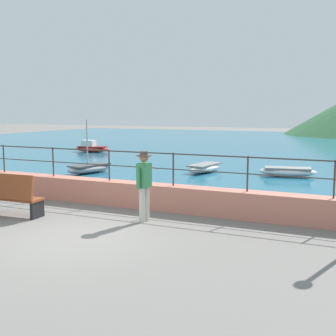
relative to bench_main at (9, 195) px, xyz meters
The scene contains 10 objects.
ground_plane 2.80m from the bench_main, 18.73° to the right, with size 120.00×120.00×0.00m, color slate.
promenade_wall 3.49m from the bench_main, 41.76° to the left, with size 20.00×0.56×0.70m, color tan.
railing 3.57m from the bench_main, 41.76° to the left, with size 18.44×0.04×0.90m.
lake_water 25.10m from the bench_main, 84.06° to the left, with size 64.00×44.32×0.06m, color #236B89.
bench_main is the anchor object (origin of this frame).
person_walking 3.59m from the bench_main, 15.97° to the left, with size 0.38×0.57×1.75m.
boat_0 7.46m from the bench_main, 109.09° to the left, with size 1.41×2.45×2.28m.
boat_2 16.78m from the bench_main, 117.50° to the left, with size 2.41×1.26×0.76m.
boat_3 9.51m from the bench_main, 77.64° to the left, with size 1.24×2.41×0.36m.
boat_4 11.08m from the bench_main, 60.06° to the left, with size 2.43×1.31×0.36m.
Camera 1 is at (5.65, -7.27, 2.73)m, focal length 45.60 mm.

